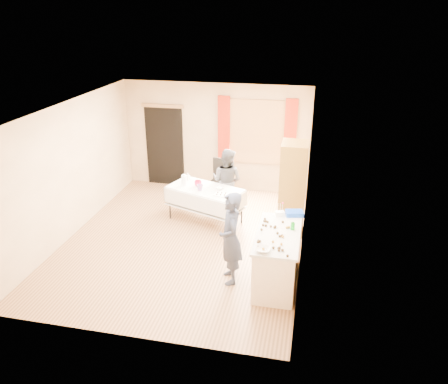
% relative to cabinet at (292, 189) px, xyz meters
% --- Properties ---
extents(floor, '(4.50, 5.50, 0.02)m').
position_rel_cabinet_xyz_m(floor, '(-1.99, -0.82, -0.94)').
color(floor, '#9E7047').
rests_on(floor, ground).
extents(ceiling, '(4.50, 5.50, 0.02)m').
position_rel_cabinet_xyz_m(ceiling, '(-1.99, -0.82, 1.68)').
color(ceiling, white).
rests_on(ceiling, floor).
extents(wall_back, '(4.50, 0.02, 2.60)m').
position_rel_cabinet_xyz_m(wall_back, '(-1.99, 1.94, 0.37)').
color(wall_back, tan).
rests_on(wall_back, floor).
extents(wall_front, '(4.50, 0.02, 2.60)m').
position_rel_cabinet_xyz_m(wall_front, '(-1.99, -3.58, 0.37)').
color(wall_front, tan).
rests_on(wall_front, floor).
extents(wall_left, '(0.02, 5.50, 2.60)m').
position_rel_cabinet_xyz_m(wall_left, '(-4.25, -0.82, 0.37)').
color(wall_left, tan).
rests_on(wall_left, floor).
extents(wall_right, '(0.02, 5.50, 2.60)m').
position_rel_cabinet_xyz_m(wall_right, '(0.27, -0.82, 0.37)').
color(wall_right, tan).
rests_on(wall_right, floor).
extents(window_frame, '(1.32, 0.06, 1.52)m').
position_rel_cabinet_xyz_m(window_frame, '(-0.99, 1.90, 0.57)').
color(window_frame, olive).
rests_on(window_frame, wall_back).
extents(window_pane, '(1.20, 0.02, 1.40)m').
position_rel_cabinet_xyz_m(window_pane, '(-0.99, 1.89, 0.57)').
color(window_pane, white).
rests_on(window_pane, wall_back).
extents(curtain_left, '(0.28, 0.06, 1.65)m').
position_rel_cabinet_xyz_m(curtain_left, '(-1.77, 1.85, 0.57)').
color(curtain_left, maroon).
rests_on(curtain_left, wall_back).
extents(curtain_right, '(0.28, 0.06, 1.65)m').
position_rel_cabinet_xyz_m(curtain_right, '(-0.21, 1.85, 0.57)').
color(curtain_right, maroon).
rests_on(curtain_right, wall_back).
extents(doorway, '(0.95, 0.04, 2.00)m').
position_rel_cabinet_xyz_m(doorway, '(-3.29, 1.91, 0.07)').
color(doorway, black).
rests_on(doorway, floor).
extents(door_lintel, '(1.05, 0.06, 0.08)m').
position_rel_cabinet_xyz_m(door_lintel, '(-3.29, 1.88, 1.09)').
color(door_lintel, olive).
rests_on(door_lintel, wall_back).
extents(cabinet, '(0.50, 0.60, 1.87)m').
position_rel_cabinet_xyz_m(cabinet, '(0.00, 0.00, 0.00)').
color(cabinet, brown).
rests_on(cabinet, floor).
extents(counter, '(0.69, 1.46, 0.91)m').
position_rel_cabinet_xyz_m(counter, '(-0.10, -1.83, -0.48)').
color(counter, '#EFDDC6').
rests_on(counter, floor).
extents(party_table, '(1.74, 1.28, 0.75)m').
position_rel_cabinet_xyz_m(party_table, '(-1.79, 0.09, -0.49)').
color(party_table, black).
rests_on(party_table, floor).
extents(chair, '(0.48, 0.48, 0.99)m').
position_rel_cabinet_xyz_m(chair, '(-1.75, 1.18, -0.64)').
color(chair, black).
rests_on(chair, floor).
extents(girl, '(0.82, 0.75, 1.58)m').
position_rel_cabinet_xyz_m(girl, '(-0.85, -1.93, -0.15)').
color(girl, '#22283B').
rests_on(girl, floor).
extents(woman, '(0.99, 0.92, 1.44)m').
position_rel_cabinet_xyz_m(woman, '(-1.45, 0.66, -0.21)').
color(woman, black).
rests_on(woman, floor).
extents(soda_can, '(0.08, 0.08, 0.12)m').
position_rel_cabinet_xyz_m(soda_can, '(0.11, -1.65, 0.04)').
color(soda_can, '#128B1B').
rests_on(soda_can, counter).
extents(mixing_bowl, '(0.25, 0.25, 0.06)m').
position_rel_cabinet_xyz_m(mixing_bowl, '(-0.28, -2.42, 0.00)').
color(mixing_bowl, white).
rests_on(mixing_bowl, counter).
extents(foam_block, '(0.18, 0.15, 0.08)m').
position_rel_cabinet_xyz_m(foam_block, '(-0.14, -1.19, 0.02)').
color(foam_block, white).
rests_on(foam_block, counter).
extents(blue_basket, '(0.34, 0.26, 0.08)m').
position_rel_cabinet_xyz_m(blue_basket, '(0.11, -1.12, 0.02)').
color(blue_basket, blue).
rests_on(blue_basket, counter).
extents(pitcher, '(0.15, 0.15, 0.22)m').
position_rel_cabinet_xyz_m(pitcher, '(-2.26, 0.15, -0.07)').
color(pitcher, silver).
rests_on(pitcher, party_table).
extents(cup_red, '(0.27, 0.27, 0.12)m').
position_rel_cabinet_xyz_m(cup_red, '(-1.97, 0.18, -0.13)').
color(cup_red, '#C30C36').
rests_on(cup_red, party_table).
extents(cup_rainbow, '(0.21, 0.21, 0.12)m').
position_rel_cabinet_xyz_m(cup_rainbow, '(-1.87, -0.04, -0.12)').
color(cup_rainbow, red).
rests_on(cup_rainbow, party_table).
extents(small_bowl, '(0.18, 0.18, 0.05)m').
position_rel_cabinet_xyz_m(small_bowl, '(-1.49, 0.10, -0.16)').
color(small_bowl, white).
rests_on(small_bowl, party_table).
extents(pastry_tray, '(0.31, 0.25, 0.02)m').
position_rel_cabinet_xyz_m(pastry_tray, '(-1.39, -0.20, -0.17)').
color(pastry_tray, white).
rests_on(pastry_tray, party_table).
extents(bottle, '(0.14, 0.14, 0.16)m').
position_rel_cabinet_xyz_m(bottle, '(-2.27, 0.46, -0.10)').
color(bottle, white).
rests_on(bottle, party_table).
extents(cake_balls, '(0.51, 1.14, 0.04)m').
position_rel_cabinet_xyz_m(cake_balls, '(-0.18, -1.92, -0.00)').
color(cake_balls, '#3F2314').
rests_on(cake_balls, counter).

